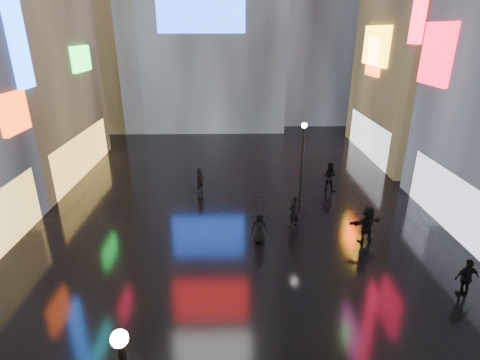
{
  "coord_description": "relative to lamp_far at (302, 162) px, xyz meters",
  "views": [
    {
      "loc": [
        -0.25,
        0.05,
        9.82
      ],
      "look_at": [
        0.0,
        12.0,
        5.0
      ],
      "focal_mm": 28.0,
      "sensor_mm": 36.0,
      "label": 1
    }
  ],
  "objects": [
    {
      "name": "ground",
      "position": [
        -3.61,
        0.35,
        -2.94
      ],
      "size": [
        140.0,
        140.0,
        0.0
      ],
      "primitive_type": "plane",
      "color": "black",
      "rests_on": "ground"
    },
    {
      "name": "lamp_far",
      "position": [
        0.0,
        0.0,
        0.0
      ],
      "size": [
        0.3,
        0.3,
        5.2
      ],
      "color": "black",
      "rests_on": "ground"
    },
    {
      "name": "pedestrian_3",
      "position": [
        5.24,
        -7.69,
        -2.12
      ],
      "size": [
        1.0,
        0.48,
        1.65
      ],
      "primitive_type": "imported",
      "rotation": [
        0.0,
        0.0,
        3.22
      ],
      "color": "black",
      "rests_on": "ground"
    },
    {
      "name": "pedestrian_4",
      "position": [
        -2.57,
        -3.49,
        -2.14
      ],
      "size": [
        0.83,
        0.58,
        1.61
      ],
      "primitive_type": "imported",
      "rotation": [
        0.0,
        0.0,
        -0.09
      ],
      "color": "black",
      "rests_on": "ground"
    },
    {
      "name": "pedestrian_5",
      "position": [
        2.7,
        -3.58,
        -1.98
      ],
      "size": [
        1.87,
        1.02,
        1.92
      ],
      "primitive_type": "imported",
      "rotation": [
        0.0,
        0.0,
        3.41
      ],
      "color": "black",
      "rests_on": "ground"
    },
    {
      "name": "pedestrian_6",
      "position": [
        -5.97,
        2.64,
        -2.11
      ],
      "size": [
        0.68,
        0.73,
        1.67
      ],
      "primitive_type": "imported",
      "rotation": [
        0.0,
        0.0,
        0.96
      ],
      "color": "black",
      "rests_on": "ground"
    },
    {
      "name": "pedestrian_7",
      "position": [
        2.42,
        2.92,
        -1.99
      ],
      "size": [
        1.17,
        1.11,
        1.91
      ],
      "primitive_type": "imported",
      "rotation": [
        0.0,
        0.0,
        2.57
      ],
      "color": "black",
      "rests_on": "ground"
    },
    {
      "name": "umbrella_2",
      "position": [
        -2.57,
        -3.49,
        -0.86
      ],
      "size": [
        1.47,
        1.47,
        0.94
      ],
      "primitive_type": "imported",
      "rotation": [
        0.0,
        0.0,
        2.39
      ],
      "color": "black",
      "rests_on": "pedestrian_4"
    },
    {
      "name": "pedestrian_8",
      "position": [
        -0.66,
        -1.97,
        -2.03
      ],
      "size": [
        0.79,
        0.76,
        1.82
      ],
      "primitive_type": "imported",
      "rotation": [
        0.0,
        0.0,
        3.86
      ],
      "color": "black",
      "rests_on": "ground"
    }
  ]
}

